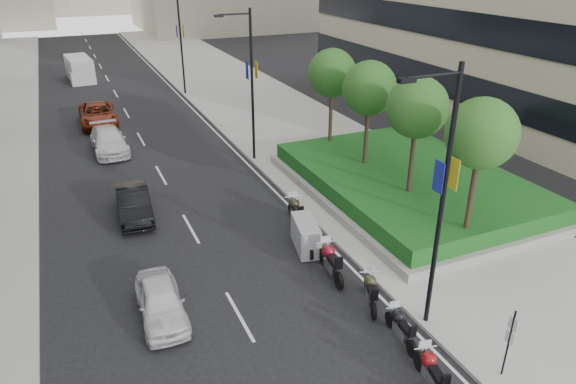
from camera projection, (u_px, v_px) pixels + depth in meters
ground at (330, 381)px, 15.46m from camera, size 160.00×160.00×0.00m
sidewalk_right at (257, 104)px, 43.60m from camera, size 10.00×100.00×0.15m
lane_edge at (196, 112)px, 41.69m from camera, size 0.12×100.00×0.01m
lane_centre at (130, 120)px, 39.78m from camera, size 0.12×100.00×0.01m
planter at (407, 188)px, 27.28m from camera, size 10.00×14.00×0.40m
hedge at (408, 178)px, 27.02m from camera, size 9.40×13.40×0.80m
tree_0 at (481, 134)px, 19.61m from camera, size 2.80×2.80×6.30m
tree_1 at (417, 108)px, 22.93m from camera, size 2.80×2.80×6.30m
tree_2 at (369, 89)px, 26.24m from camera, size 2.80×2.80×6.30m
tree_3 at (332, 73)px, 29.56m from camera, size 2.80×2.80×6.30m
lamp_post_0 at (440, 192)px, 15.68m from camera, size 2.34×0.45×9.00m
lamp_post_1 at (249, 79)px, 29.77m from camera, size 2.34×0.45×9.00m
lamp_post_2 at (179, 38)px, 44.69m from camera, size 2.34×0.45×9.00m
parking_sign at (509, 340)px, 14.95m from camera, size 0.06×0.32×2.50m
motorcycle_1 at (431, 372)px, 14.99m from camera, size 0.75×2.17×1.09m
motorcycle_2 at (401, 327)px, 16.86m from camera, size 0.69×2.06×1.03m
motorcycle_3 at (371, 291)px, 18.61m from camera, size 1.03×2.04×1.08m
motorcycle_4 at (331, 261)px, 20.27m from camera, size 0.82×2.47×1.23m
motorcycle_5 at (306, 235)px, 22.12m from camera, size 1.33×2.31×1.32m
motorcycle_6 at (296, 211)px, 24.24m from camera, size 0.79×2.37×1.18m
car_a at (161, 302)px, 17.92m from camera, size 1.65×3.84×1.29m
car_b at (134, 203)px, 24.86m from camera, size 1.80×4.44×1.43m
car_c at (109, 141)px, 33.10m from camera, size 2.15×5.08×1.46m
car_d at (98, 114)px, 38.40m from camera, size 2.68×5.62×1.55m
delivery_van at (80, 70)px, 51.57m from camera, size 2.55×5.66×2.31m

